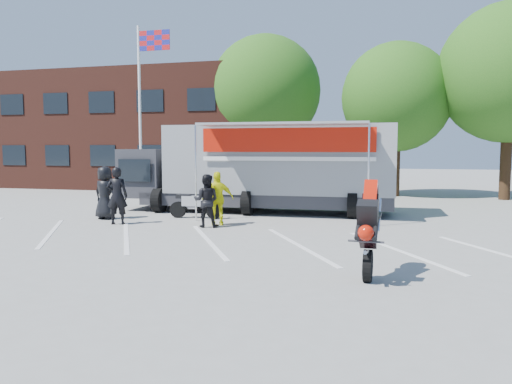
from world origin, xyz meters
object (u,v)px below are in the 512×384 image
at_px(tree_left, 265,91).
at_px(parked_motorcycle, 196,218).
at_px(transporter_truck, 266,212).
at_px(spectator_leather_b, 117,196).
at_px(tree_mid, 397,97).
at_px(spectator_leather_c, 206,201).
at_px(flagpole, 145,91).
at_px(tree_right, 510,73).
at_px(spectator_leather_a, 105,193).
at_px(spectator_hivis, 218,198).
at_px(stunt_bike_rider, 370,273).

relative_size(tree_left, parked_motorcycle, 4.50).
relative_size(transporter_truck, spectator_leather_b, 5.61).
bearing_deg(tree_left, tree_mid, -8.13).
distance_m(tree_mid, spectator_leather_c, 13.77).
relative_size(tree_left, transporter_truck, 0.84).
distance_m(flagpole, tree_left, 7.37).
bearing_deg(tree_right, flagpole, -164.52).
bearing_deg(spectator_leather_c, parked_motorcycle, -67.54).
height_order(transporter_truck, spectator_leather_c, transporter_truck).
xyz_separation_m(flagpole, tree_right, (16.24, 4.50, 0.82)).
relative_size(tree_left, spectator_leather_a, 4.78).
bearing_deg(spectator_leather_b, spectator_leather_c, 170.79).
relative_size(parked_motorcycle, spectator_hivis, 1.14).
bearing_deg(tree_left, stunt_bike_rider, -69.66).
relative_size(parked_motorcycle, spectator_leather_b, 1.05).
bearing_deg(tree_left, parked_motorcycle, -88.36).
distance_m(transporter_truck, spectator_hivis, 3.68).
bearing_deg(spectator_leather_a, tree_mid, -117.89).
xyz_separation_m(parked_motorcycle, spectator_leather_b, (-1.92, -1.90, 0.92)).
bearing_deg(spectator_hivis, spectator_leather_a, -22.71).
relative_size(flagpole, parked_motorcycle, 4.16).
bearing_deg(transporter_truck, tree_mid, 56.99).
bearing_deg(stunt_bike_rider, tree_right, 73.33).
xyz_separation_m(tree_right, spectator_leather_c, (-10.66, -11.35, -5.06)).
relative_size(flagpole, stunt_bike_rider, 4.04).
relative_size(tree_mid, spectator_leather_c, 4.72).
height_order(stunt_bike_rider, spectator_leather_b, spectator_leather_b).
height_order(flagpole, transporter_truck, flagpole).
height_order(stunt_bike_rider, spectator_leather_a, spectator_leather_a).
bearing_deg(transporter_truck, parked_motorcycle, -131.81).
distance_m(flagpole, spectator_leather_b, 8.61).
relative_size(tree_mid, parked_motorcycle, 4.00).
relative_size(stunt_bike_rider, spectator_hivis, 1.17).
distance_m(tree_mid, stunt_bike_rider, 17.11).
distance_m(tree_mid, spectator_leather_b, 15.35).
bearing_deg(spectator_leather_c, spectator_leather_a, -19.14).
bearing_deg(spectator_leather_a, flagpole, -62.17).
bearing_deg(stunt_bike_rider, spectator_hivis, 137.15).
xyz_separation_m(tree_right, parked_motorcycle, (-11.68, -9.67, -5.88)).
xyz_separation_m(flagpole, stunt_bike_rider, (10.68, -11.37, -5.05)).
distance_m(parked_motorcycle, spectator_hivis, 1.93).
height_order(tree_mid, spectator_leather_c, tree_mid).
relative_size(tree_right, transporter_truck, 0.89).
distance_m(transporter_truck, spectator_leather_a, 5.91).
height_order(transporter_truck, stunt_bike_rider, transporter_truck).
xyz_separation_m(flagpole, transporter_truck, (6.48, -2.88, -5.05)).
xyz_separation_m(tree_right, spectator_leather_b, (-13.60, -11.57, -4.96)).
bearing_deg(spectator_leather_c, stunt_bike_rider, 129.89).
height_order(tree_mid, transporter_truck, tree_mid).
relative_size(transporter_truck, spectator_leather_a, 5.69).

